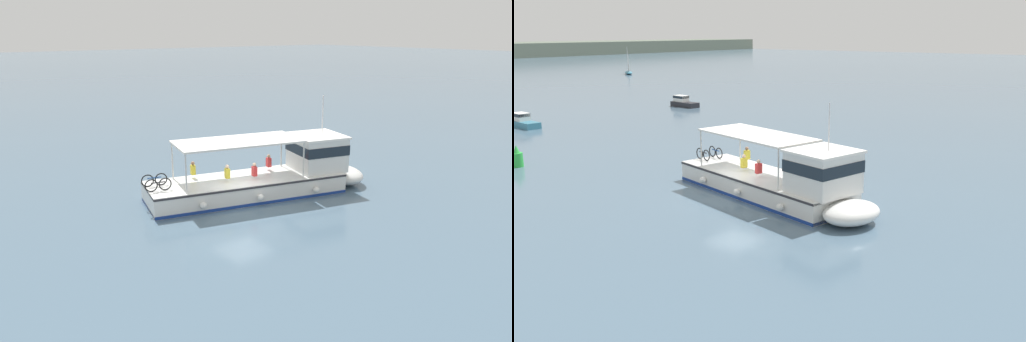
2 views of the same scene
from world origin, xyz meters
The scene contains 6 objects.
ground_plane centered at (0.00, 0.00, 0.00)m, with size 400.00×400.00×0.00m, color slate.
ferry_main centered at (0.81, -2.59, 1.02)m, with size 6.03×13.07×5.32m.
motorboat_far_left centered at (24.46, 27.47, 0.54)m, with size 1.64×3.71×1.26m.
motorboat_near_port centered at (5.83, 29.24, 0.54)m, with size 1.61×3.70×1.26m.
sailboat_off_stern centered at (54.13, 71.71, 0.54)m, with size 3.89×4.74×5.40m.
channel_buoy centered at (-2.90, 15.40, 0.57)m, with size 0.70×0.70×1.40m.
Camera 2 is at (-21.65, -17.96, 8.42)m, focal length 39.25 mm.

